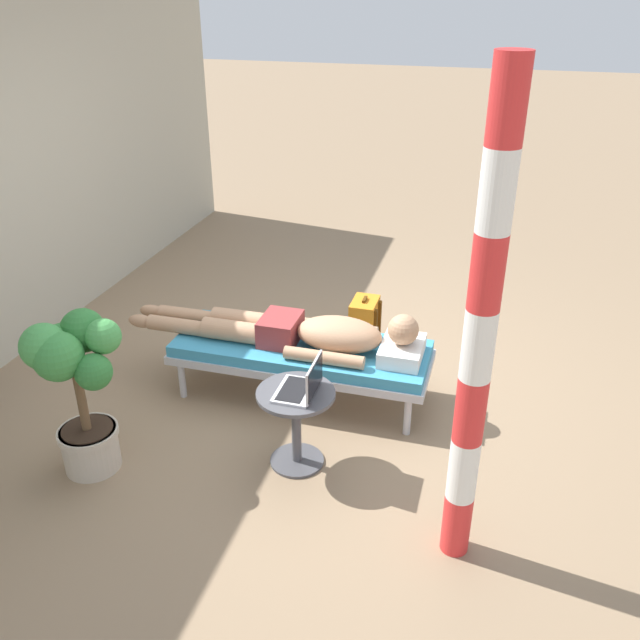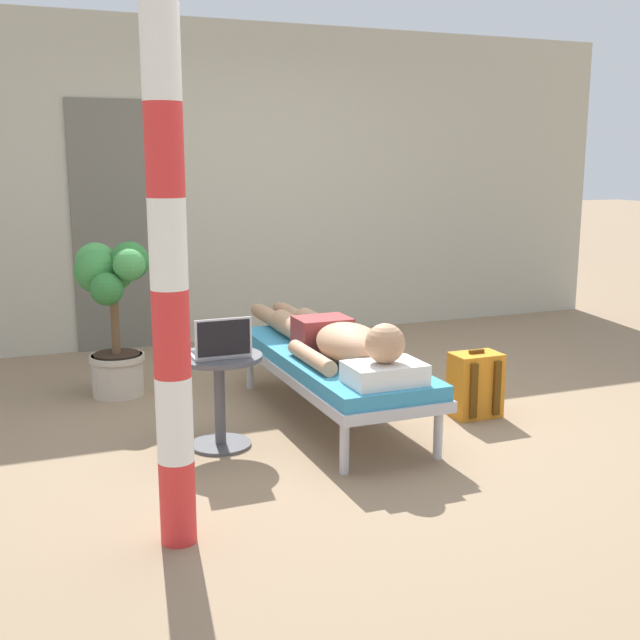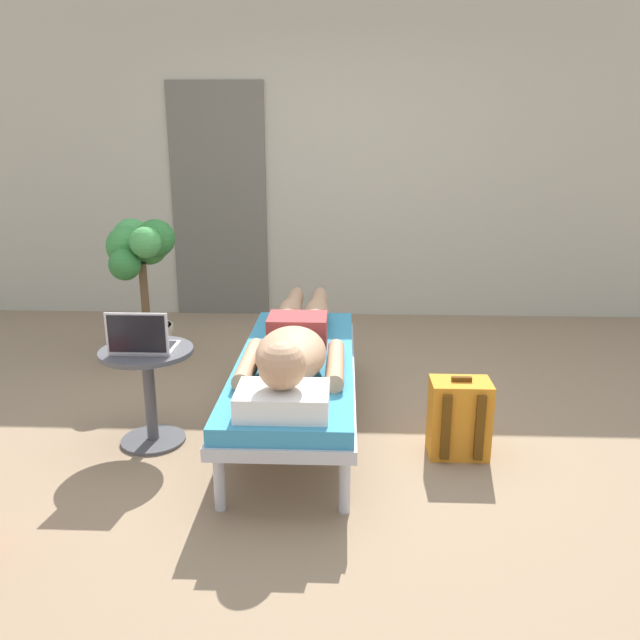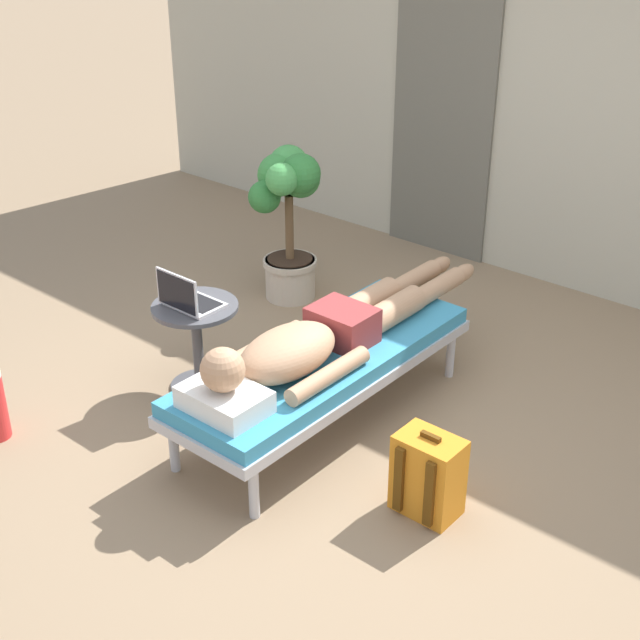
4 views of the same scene
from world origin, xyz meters
name	(u,v)px [view 4 (image 4 of 4)]	position (x,y,z in m)	size (l,w,h in m)	color
ground_plane	(342,437)	(0.00, 0.00, 0.00)	(40.00, 40.00, 0.00)	#8C7256
house_wall_back	(565,87)	(-0.18, 2.55, 1.35)	(7.60, 0.20, 2.70)	#B2AD99
house_door_panel	(443,118)	(-1.04, 2.44, 1.02)	(0.84, 0.03, 2.04)	#625F54
lounge_chair	(324,364)	(-0.18, 0.07, 0.35)	(0.64, 1.84, 0.42)	#B7B7BC
person_reclining	(319,338)	(-0.18, 0.03, 0.52)	(0.53, 2.17, 0.32)	white
side_table	(197,332)	(-0.94, -0.13, 0.36)	(0.48, 0.48, 0.52)	#4C4C51
laptop	(187,299)	(-0.94, -0.18, 0.58)	(0.31, 0.24, 0.23)	silver
backpack	(429,475)	(0.67, -0.20, 0.20)	(0.30, 0.26, 0.42)	orange
potted_plant	(288,205)	(-1.34, 1.08, 0.66)	(0.49, 0.51, 1.04)	#BFB29E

